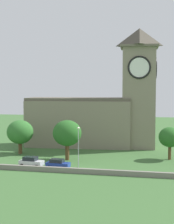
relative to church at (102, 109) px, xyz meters
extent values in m
plane|color=#3D6633|center=(0.94, -10.38, -9.44)|extent=(200.00, 200.00, 0.00)
cube|color=gray|center=(-5.69, -0.43, -3.69)|extent=(26.55, 11.35, 11.51)
cube|color=#5C5547|center=(-5.69, -0.43, 2.42)|extent=(26.49, 10.60, 0.70)
cube|color=gray|center=(9.16, 0.72, 2.73)|extent=(8.34, 8.34, 24.35)
cube|color=#675F4F|center=(9.16, 0.72, 15.16)|extent=(9.68, 9.68, 0.50)
pyramid|color=#484338|center=(9.16, 0.72, 17.54)|extent=(8.76, 8.76, 4.27)
cylinder|color=white|center=(9.47, -3.21, 10.04)|extent=(4.97, 0.50, 4.97)
torus|color=black|center=(9.47, -3.21, 10.04)|extent=(5.44, 0.86, 5.42)
cylinder|color=white|center=(13.10, 1.02, 10.04)|extent=(0.50, 4.97, 4.97)
torus|color=black|center=(13.10, 1.02, 10.04)|extent=(0.86, 5.44, 5.42)
cube|color=gray|center=(0.94, -28.06, -8.99)|extent=(54.92, 0.70, 0.91)
cube|color=silver|center=(-8.93, -25.14, -8.65)|extent=(4.61, 2.35, 0.88)
cube|color=#1E232B|center=(-9.15, -25.12, -7.87)|extent=(2.64, 1.93, 0.70)
cylinder|color=black|center=(-7.33, -24.32, -9.09)|extent=(0.73, 0.41, 0.70)
cylinder|color=black|center=(-7.52, -26.24, -9.09)|extent=(0.73, 0.41, 0.70)
cylinder|color=black|center=(-10.35, -24.03, -9.09)|extent=(0.73, 0.41, 0.70)
cylinder|color=black|center=(-10.53, -25.95, -9.09)|extent=(0.73, 0.41, 0.70)
cube|color=#233D9E|center=(-3.67, -25.42, -8.72)|extent=(4.39, 2.04, 0.81)
cube|color=#1E232B|center=(-3.88, -25.40, -7.99)|extent=(2.49, 1.72, 0.64)
cylinder|color=black|center=(-2.16, -24.59, -9.12)|extent=(0.66, 0.36, 0.65)
cylinder|color=black|center=(-2.26, -26.40, -9.12)|extent=(0.66, 0.36, 0.65)
cylinder|color=black|center=(-5.08, -24.43, -9.12)|extent=(0.66, 0.36, 0.65)
cylinder|color=black|center=(-5.18, -26.24, -9.12)|extent=(0.66, 0.36, 0.65)
cylinder|color=#9EA0A5|center=(-0.25, -23.67, -5.88)|extent=(0.14, 0.14, 7.13)
sphere|color=#F4EFCC|center=(-0.25, -23.67, -2.09)|extent=(0.44, 0.44, 0.44)
cylinder|color=brown|center=(-16.17, -13.26, -8.11)|extent=(0.83, 0.83, 2.67)
ellipsoid|color=#33702D|center=(-16.17, -13.26, -4.56)|extent=(5.91, 5.91, 5.31)
cylinder|color=brown|center=(-4.05, -17.70, -7.77)|extent=(0.82, 0.82, 3.35)
ellipsoid|color=#286023|center=(-4.05, -17.70, -3.89)|extent=(5.88, 5.88, 5.29)
cylinder|color=brown|center=(16.48, -12.79, -7.98)|extent=(0.64, 0.64, 2.93)
ellipsoid|color=#286023|center=(16.48, -12.79, -4.79)|extent=(4.60, 4.60, 4.14)
camera|label=1|loc=(14.87, -86.33, 5.56)|focal=56.38mm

